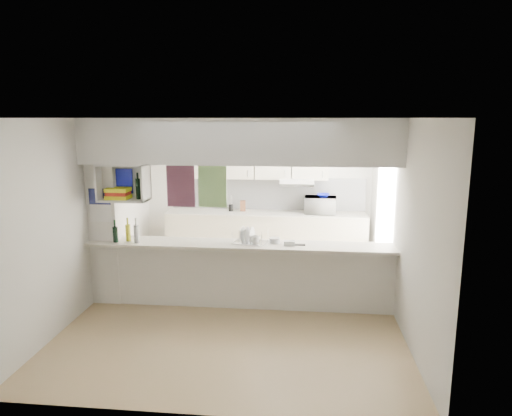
# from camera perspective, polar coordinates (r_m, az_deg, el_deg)

# --- Properties ---
(floor) EXTENTS (4.80, 4.80, 0.00)m
(floor) POSITION_cam_1_polar(r_m,az_deg,el_deg) (6.55, -2.07, -12.19)
(floor) COLOR tan
(floor) RESTS_ON ground
(ceiling) EXTENTS (4.80, 4.80, 0.00)m
(ceiling) POSITION_cam_1_polar(r_m,az_deg,el_deg) (6.02, -2.25, 11.18)
(ceiling) COLOR white
(ceiling) RESTS_ON wall_back
(wall_back) EXTENTS (4.20, 0.00, 4.20)m
(wall_back) POSITION_cam_1_polar(r_m,az_deg,el_deg) (8.50, 0.08, 2.39)
(wall_back) COLOR silver
(wall_back) RESTS_ON floor
(wall_left) EXTENTS (0.00, 4.80, 4.80)m
(wall_left) POSITION_cam_1_polar(r_m,az_deg,el_deg) (6.77, -20.05, -0.57)
(wall_left) COLOR silver
(wall_left) RESTS_ON floor
(wall_right) EXTENTS (0.00, 4.80, 4.80)m
(wall_right) POSITION_cam_1_polar(r_m,az_deg,el_deg) (6.23, 17.37, -1.38)
(wall_right) COLOR silver
(wall_right) RESTS_ON floor
(servery_partition) EXTENTS (4.20, 0.50, 2.60)m
(servery_partition) POSITION_cam_1_polar(r_m,az_deg,el_deg) (6.12, -3.79, 2.32)
(servery_partition) COLOR silver
(servery_partition) RESTS_ON floor
(cubby_shelf) EXTENTS (0.65, 0.35, 0.50)m
(cubby_shelf) POSITION_cam_1_polar(r_m,az_deg,el_deg) (6.43, -16.25, 2.79)
(cubby_shelf) COLOR white
(cubby_shelf) RESTS_ON bulkhead
(kitchen_run) EXTENTS (3.60, 0.63, 2.24)m
(kitchen_run) POSITION_cam_1_polar(r_m,az_deg,el_deg) (8.31, 1.00, -1.14)
(kitchen_run) COLOR beige
(kitchen_run) RESTS_ON floor
(microwave) EXTENTS (0.57, 0.41, 0.31)m
(microwave) POSITION_cam_1_polar(r_m,az_deg,el_deg) (8.20, 8.05, 0.35)
(microwave) COLOR white
(microwave) RESTS_ON bench_top
(bowl) EXTENTS (0.23, 0.23, 0.06)m
(bowl) POSITION_cam_1_polar(r_m,az_deg,el_deg) (8.16, 8.40, 1.58)
(bowl) COLOR #0C138E
(bowl) RESTS_ON microwave
(dish_rack) EXTENTS (0.50, 0.41, 0.23)m
(dish_rack) POSITION_cam_1_polar(r_m,az_deg,el_deg) (6.24, -0.75, -3.56)
(dish_rack) COLOR silver
(dish_rack) RESTS_ON breakfast_bar
(cup) EXTENTS (0.15, 0.15, 0.10)m
(cup) POSITION_cam_1_polar(r_m,az_deg,el_deg) (6.16, -0.11, -3.99)
(cup) COLOR white
(cup) RESTS_ON dish_rack
(wine_bottles) EXTENTS (0.37, 0.15, 0.34)m
(wine_bottles) POSITION_cam_1_polar(r_m,az_deg,el_deg) (6.52, -15.82, -3.03)
(wine_bottles) COLOR black
(wine_bottles) RESTS_ON breakfast_bar
(plastic_tubs) EXTENTS (0.49, 0.22, 0.07)m
(plastic_tubs) POSITION_cam_1_polar(r_m,az_deg,el_deg) (6.21, 3.13, -4.20)
(plastic_tubs) COLOR silver
(plastic_tubs) RESTS_ON breakfast_bar
(utensil_jar) EXTENTS (0.09, 0.09, 0.13)m
(utensil_jar) POSITION_cam_1_polar(r_m,az_deg,el_deg) (8.37, -3.15, 0.02)
(utensil_jar) COLOR black
(utensil_jar) RESTS_ON bench_top
(knife_block) EXTENTS (0.11, 0.09, 0.20)m
(knife_block) POSITION_cam_1_polar(r_m,az_deg,el_deg) (8.36, -1.65, 0.28)
(knife_block) COLOR #54311D
(knife_block) RESTS_ON bench_top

